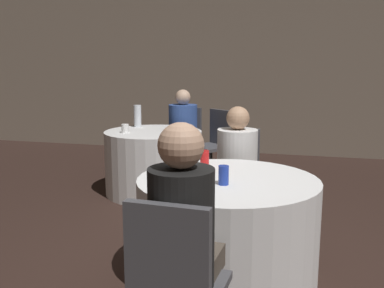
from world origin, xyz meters
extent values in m
plane|color=black|center=(0.00, 0.00, 0.00)|extent=(16.00, 16.00, 0.00)
cube|color=gray|center=(0.00, 4.43, 1.40)|extent=(16.00, 0.06, 2.80)
cylinder|color=white|center=(0.25, 0.01, 0.36)|extent=(1.21, 1.21, 0.72)
cylinder|color=white|center=(-0.93, 1.83, 0.36)|extent=(1.11, 1.11, 0.72)
cube|color=#47474C|center=(0.17, 0.93, 0.43)|extent=(0.43, 0.43, 0.04)
cube|color=#47474C|center=(0.15, 1.11, 0.67)|extent=(0.38, 0.08, 0.45)
cylinder|color=black|center=(0.35, 0.77, 0.20)|extent=(0.03, 0.03, 0.41)
cylinder|color=black|center=(0.01, 0.74, 0.20)|extent=(0.03, 0.03, 0.41)
cylinder|color=black|center=(0.32, 1.11, 0.20)|extent=(0.03, 0.03, 0.41)
cylinder|color=black|center=(-0.02, 1.08, 0.20)|extent=(0.03, 0.03, 0.41)
cube|color=#47474C|center=(0.19, -0.92, 0.43)|extent=(0.42, 0.42, 0.04)
cube|color=#47474C|center=(0.18, -1.10, 0.67)|extent=(0.38, 0.07, 0.45)
cube|color=#47474C|center=(-0.42, 2.54, 0.43)|extent=(0.56, 0.56, 0.04)
cube|color=#47474C|center=(-0.31, 2.68, 0.67)|extent=(0.34, 0.26, 0.45)
cylinder|color=black|center=(-0.38, 2.30, 0.20)|extent=(0.03, 0.03, 0.41)
cylinder|color=black|center=(-0.65, 2.50, 0.20)|extent=(0.03, 0.03, 0.41)
cylinder|color=black|center=(-0.18, 2.57, 0.20)|extent=(0.03, 0.03, 0.41)
cylinder|color=black|center=(-0.45, 2.78, 0.20)|extent=(0.03, 0.03, 0.41)
cube|color=#47474C|center=(-0.82, 2.70, 0.43)|extent=(0.45, 0.45, 0.04)
cube|color=#47474C|center=(-0.80, 2.88, 0.67)|extent=(0.38, 0.10, 0.45)
cylinder|color=black|center=(-0.68, 2.51, 0.20)|extent=(0.03, 0.03, 0.41)
cylinder|color=black|center=(-1.01, 2.55, 0.20)|extent=(0.03, 0.03, 0.41)
cylinder|color=black|center=(-0.63, 2.85, 0.20)|extent=(0.03, 0.03, 0.41)
cylinder|color=black|center=(-0.97, 2.89, 0.20)|extent=(0.03, 0.03, 0.41)
cylinder|color=#4C4238|center=(0.19, 0.71, 0.22)|extent=(0.24, 0.24, 0.45)
cube|color=#4C4238|center=(0.18, 0.82, 0.50)|extent=(0.36, 0.35, 0.12)
cylinder|color=white|center=(0.17, 0.93, 0.68)|extent=(0.35, 0.35, 0.46)
sphere|color=tan|center=(0.17, 0.93, 1.01)|extent=(0.20, 0.20, 0.20)
cube|color=#4C4238|center=(0.20, -0.81, 0.50)|extent=(0.31, 0.34, 0.12)
cylinder|color=black|center=(0.19, -0.92, 0.73)|extent=(0.31, 0.31, 0.56)
sphere|color=tan|center=(0.19, -0.92, 1.11)|extent=(0.21, 0.21, 0.21)
cylinder|color=black|center=(-0.85, 2.48, 0.22)|extent=(0.24, 0.24, 0.45)
cube|color=black|center=(-0.84, 2.59, 0.50)|extent=(0.40, 0.36, 0.12)
cylinder|color=#33519E|center=(-0.82, 2.70, 0.70)|extent=(0.38, 0.38, 0.50)
sphere|color=#DBB293|center=(-0.82, 2.70, 1.05)|extent=(0.20, 0.20, 0.20)
cylinder|color=white|center=(0.02, -0.37, 0.72)|extent=(0.21, 0.21, 0.01)
cylinder|color=orange|center=(0.02, -0.37, 0.73)|extent=(0.19, 0.19, 0.01)
cylinder|color=red|center=(0.02, 0.30, 0.78)|extent=(0.07, 0.07, 0.12)
cylinder|color=#1E38A5|center=(0.24, -0.14, 0.78)|extent=(0.07, 0.07, 0.12)
cylinder|color=silver|center=(-0.04, -0.15, 0.78)|extent=(0.07, 0.07, 0.12)
cylinder|color=silver|center=(-0.01, 0.05, 0.77)|extent=(0.07, 0.07, 0.10)
cylinder|color=silver|center=(-1.23, 2.11, 0.85)|extent=(0.09, 0.09, 0.27)
cylinder|color=white|center=(-1.19, 1.65, 0.77)|extent=(0.08, 0.08, 0.10)
camera|label=1|loc=(0.70, -2.70, 1.46)|focal=40.00mm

